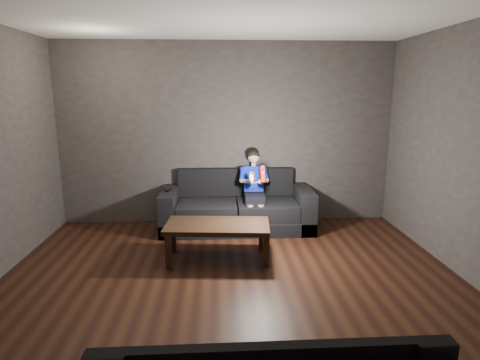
{
  "coord_description": "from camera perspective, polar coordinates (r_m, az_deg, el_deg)",
  "views": [
    {
      "loc": [
        -0.12,
        -3.53,
        1.97
      ],
      "look_at": [
        0.15,
        1.55,
        0.85
      ],
      "focal_mm": 30.0,
      "sensor_mm": 36.0,
      "label": 1
    }
  ],
  "objects": [
    {
      "name": "nunchuk_white",
      "position": [
        5.35,
        1.65,
        0.4
      ],
      "size": [
        0.08,
        0.11,
        0.16
      ],
      "color": "white",
      "rests_on": "child"
    },
    {
      "name": "back_wall",
      "position": [
        6.06,
        -1.9,
        6.55
      ],
      "size": [
        5.0,
        0.04,
        2.7
      ],
      "primitive_type": "cube",
      "color": "#36302F",
      "rests_on": "ground"
    },
    {
      "name": "sofa",
      "position": [
        5.92,
        -0.46,
        -4.21
      ],
      "size": [
        2.17,
        0.94,
        0.84
      ],
      "color": "black",
      "rests_on": "floor"
    },
    {
      "name": "floor",
      "position": [
        4.04,
        -1.01,
        -16.76
      ],
      "size": [
        5.0,
        5.0,
        0.0
      ],
      "primitive_type": "plane",
      "color": "black",
      "rests_on": "ground"
    },
    {
      "name": "child",
      "position": [
        5.77,
        2.01,
        -0.39
      ],
      "size": [
        0.42,
        0.51,
        1.02
      ],
      "color": "black",
      "rests_on": "sofa"
    },
    {
      "name": "wii_remote_red",
      "position": [
        5.35,
        3.23,
        0.9
      ],
      "size": [
        0.06,
        0.09,
        0.22
      ],
      "color": "red",
      "rests_on": "child"
    },
    {
      "name": "front_wall",
      "position": [
        1.21,
        3.19,
        -18.64
      ],
      "size": [
        5.0,
        0.04,
        2.7
      ],
      "primitive_type": "cube",
      "color": "#36302F",
      "rests_on": "ground"
    },
    {
      "name": "coffee_table",
      "position": [
        4.8,
        -3.24,
        -6.9
      ],
      "size": [
        1.27,
        0.7,
        0.44
      ],
      "color": "black",
      "rests_on": "floor"
    },
    {
      "name": "wii_remote_black",
      "position": [
        5.8,
        -10.14,
        -1.36
      ],
      "size": [
        0.06,
        0.17,
        0.03
      ],
      "color": "black",
      "rests_on": "sofa"
    },
    {
      "name": "ceiling",
      "position": [
        3.6,
        -1.19,
        24.09
      ],
      "size": [
        5.0,
        5.0,
        0.02
      ],
      "primitive_type": "cube",
      "color": "white",
      "rests_on": "back_wall"
    }
  ]
}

